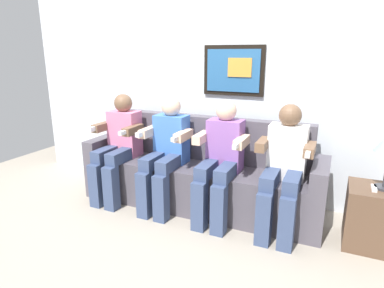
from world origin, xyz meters
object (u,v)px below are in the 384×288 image
object	(u,v)px
side_table_right	(372,217)
person_left_center	(166,150)
couch	(199,177)
spare_remote_on_table	(374,188)
person_right_center	(221,157)
person_rightmost	(284,166)
person_leftmost	(119,144)

from	to	relation	value
side_table_right	person_left_center	bearing A→B (deg)	-178.09
couch	spare_remote_on_table	bearing A→B (deg)	-5.25
person_right_center	person_rightmost	size ratio (longest dim) A/B	1.00
side_table_right	person_rightmost	bearing A→B (deg)	-175.06
person_rightmost	spare_remote_on_table	world-z (taller)	person_rightmost
person_left_center	person_rightmost	world-z (taller)	same
person_left_center	person_rightmost	bearing A→B (deg)	0.02
person_rightmost	side_table_right	bearing A→B (deg)	4.94
person_left_center	spare_remote_on_table	xyz separation A→B (m)	(1.82, 0.03, -0.10)
side_table_right	person_leftmost	bearing A→B (deg)	-178.54
person_leftmost	person_left_center	bearing A→B (deg)	0.00
person_left_center	side_table_right	size ratio (longest dim) A/B	2.22
person_leftmost	person_left_center	world-z (taller)	same
person_right_center	side_table_right	distance (m)	1.32
person_left_center	spare_remote_on_table	bearing A→B (deg)	0.88
couch	person_left_center	xyz separation A→B (m)	(-0.28, -0.17, 0.29)
person_left_center	person_right_center	distance (m)	0.57
couch	side_table_right	world-z (taller)	couch
person_right_center	side_table_right	world-z (taller)	person_right_center
person_rightmost	person_left_center	bearing A→B (deg)	-179.98
person_leftmost	person_rightmost	xyz separation A→B (m)	(1.70, 0.00, -0.00)
person_leftmost	side_table_right	world-z (taller)	person_leftmost
person_right_center	spare_remote_on_table	size ratio (longest dim) A/B	8.54
person_leftmost	couch	bearing A→B (deg)	11.23
person_left_center	spare_remote_on_table	world-z (taller)	person_left_center
couch	side_table_right	size ratio (longest dim) A/B	4.83
person_left_center	person_right_center	world-z (taller)	same
person_right_center	spare_remote_on_table	distance (m)	1.25
person_left_center	side_table_right	xyz separation A→B (m)	(1.84, 0.06, -0.36)
couch	person_rightmost	size ratio (longest dim) A/B	2.17
couch	side_table_right	xyz separation A→B (m)	(1.56, -0.11, -0.06)
couch	person_left_center	bearing A→B (deg)	-149.22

